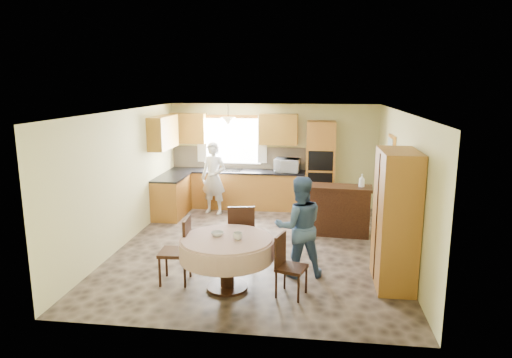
{
  "coord_description": "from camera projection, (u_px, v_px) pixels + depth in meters",
  "views": [
    {
      "loc": [
        1.01,
        -7.95,
        2.98
      ],
      "look_at": [
        -0.06,
        0.3,
        1.23
      ],
      "focal_mm": 32.0,
      "sensor_mm": 36.0,
      "label": 1
    }
  ],
  "objects": [
    {
      "name": "counter_left",
      "position": [
        171.0,
        177.0,
        10.29
      ],
      "size": [
        0.64,
        1.2,
        0.04
      ],
      "primitive_type": "cube",
      "color": "black",
      "rests_on": "base_cab_left"
    },
    {
      "name": "chair_back",
      "position": [
        241.0,
        232.0,
        7.48
      ],
      "size": [
        0.52,
        0.52,
        1.05
      ],
      "rotation": [
        0.0,
        0.0,
        3.31
      ],
      "color": "#361C0E",
      "rests_on": "floor"
    },
    {
      "name": "bottle_sideboard",
      "position": [
        362.0,
        182.0,
        8.91
      ],
      "size": [
        0.16,
        0.16,
        0.31
      ],
      "primitive_type": "imported",
      "rotation": [
        0.0,
        0.0,
        -0.38
      ],
      "color": "silver",
      "rests_on": "sideboard"
    },
    {
      "name": "backsplash",
      "position": [
        238.0,
        158.0,
        11.22
      ],
      "size": [
        3.3,
        0.02,
        0.55
      ],
      "primitive_type": "cube",
      "color": "tan",
      "rests_on": "wall_back"
    },
    {
      "name": "wall_right",
      "position": [
        401.0,
        185.0,
        7.88
      ],
      "size": [
        0.02,
        6.0,
        2.5
      ],
      "primitive_type": "cube",
      "color": "#D7D28A",
      "rests_on": "floor"
    },
    {
      "name": "window",
      "position": [
        232.0,
        141.0,
        11.14
      ],
      "size": [
        1.4,
        0.03,
        1.1
      ],
      "primitive_type": "cube",
      "color": "white",
      "rests_on": "wall_back"
    },
    {
      "name": "base_cab_back",
      "position": [
        237.0,
        190.0,
        11.09
      ],
      "size": [
        3.3,
        0.6,
        0.88
      ],
      "primitive_type": "cube",
      "color": "#BB7C31",
      "rests_on": "floor"
    },
    {
      "name": "person_sink",
      "position": [
        214.0,
        178.0,
        10.51
      ],
      "size": [
        0.69,
        0.54,
        1.67
      ],
      "primitive_type": "imported",
      "rotation": [
        0.0,
        0.0,
        -0.26
      ],
      "color": "silver",
      "rests_on": "floor"
    },
    {
      "name": "wall_back",
      "position": [
        273.0,
        156.0,
        11.11
      ],
      "size": [
        5.0,
        0.02,
        2.5
      ],
      "primitive_type": "cube",
      "color": "#D7D28A",
      "rests_on": "floor"
    },
    {
      "name": "wall_cab_right",
      "position": [
        279.0,
        129.0,
        10.79
      ],
      "size": [
        0.9,
        0.33,
        0.72
      ],
      "primitive_type": "cube",
      "color": "gold",
      "rests_on": "wall_back"
    },
    {
      "name": "wall_left",
      "position": [
        125.0,
        178.0,
        8.51
      ],
      "size": [
        0.02,
        6.0,
        2.5
      ],
      "primitive_type": "cube",
      "color": "#D7D28A",
      "rests_on": "floor"
    },
    {
      "name": "dining_table",
      "position": [
        227.0,
        249.0,
        6.63
      ],
      "size": [
        1.38,
        1.38,
        0.79
      ],
      "color": "#361C0E",
      "rests_on": "floor"
    },
    {
      "name": "sideboard",
      "position": [
        337.0,
        212.0,
        9.1
      ],
      "size": [
        1.34,
        0.64,
        0.93
      ],
      "primitive_type": "cube",
      "rotation": [
        0.0,
        0.0,
        -0.08
      ],
      "color": "#361C0E",
      "rests_on": "floor"
    },
    {
      "name": "person_dining",
      "position": [
        299.0,
        227.0,
        7.07
      ],
      "size": [
        0.9,
        0.78,
        1.59
      ],
      "primitive_type": "imported",
      "rotation": [
        0.0,
        0.0,
        3.39
      ],
      "color": "#3E5D89",
      "rests_on": "floor"
    },
    {
      "name": "chair_right",
      "position": [
        287.0,
        262.0,
        6.46
      ],
      "size": [
        0.49,
        0.49,
        0.9
      ],
      "rotation": [
        0.0,
        0.0,
        1.27
      ],
      "color": "#361C0E",
      "rests_on": "floor"
    },
    {
      "name": "cupboard",
      "position": [
        396.0,
        219.0,
        6.72
      ],
      "size": [
        0.53,
        1.07,
        2.04
      ],
      "primitive_type": "cube",
      "color": "#BB7C31",
      "rests_on": "floor"
    },
    {
      "name": "wall_front",
      "position": [
        225.0,
        235.0,
        5.28
      ],
      "size": [
        5.0,
        0.02,
        2.5
      ],
      "primitive_type": "cube",
      "color": "#D7D28A",
      "rests_on": "floor"
    },
    {
      "name": "pendant",
      "position": [
        228.0,
        121.0,
        10.57
      ],
      "size": [
        0.36,
        0.36,
        0.18
      ],
      "primitive_type": "cone",
      "rotation": [
        3.14,
        0.0,
        0.0
      ],
      "color": "beige",
      "rests_on": "ceiling"
    },
    {
      "name": "oven_upper",
      "position": [
        321.0,
        161.0,
        10.36
      ],
      "size": [
        0.56,
        0.01,
        0.45
      ],
      "primitive_type": "cube",
      "color": "black",
      "rests_on": "oven_tower"
    },
    {
      "name": "curtain_right",
      "position": [
        262.0,
        139.0,
        10.99
      ],
      "size": [
        0.22,
        0.02,
        1.15
      ],
      "primitive_type": "cube",
      "color": "white",
      "rests_on": "wall_back"
    },
    {
      "name": "cup_table",
      "position": [
        238.0,
        236.0,
        6.5
      ],
      "size": [
        0.18,
        0.18,
        0.11
      ],
      "primitive_type": "imported",
      "rotation": [
        0.0,
        0.0,
        0.33
      ],
      "color": "#B2B2B2",
      "rests_on": "dining_table"
    },
    {
      "name": "wall_cab_side",
      "position": [
        163.0,
        132.0,
        10.1
      ],
      "size": [
        0.33,
        1.2,
        0.72
      ],
      "primitive_type": "cube",
      "color": "gold",
      "rests_on": "wall_left"
    },
    {
      "name": "microwave",
      "position": [
        287.0,
        165.0,
        10.75
      ],
      "size": [
        0.62,
        0.45,
        0.32
      ],
      "primitive_type": "imported",
      "rotation": [
        0.0,
        0.0,
        -0.11
      ],
      "color": "silver",
      "rests_on": "counter_back"
    },
    {
      "name": "chair_left",
      "position": [
        180.0,
        247.0,
        6.87
      ],
      "size": [
        0.46,
        0.46,
        1.02
      ],
      "rotation": [
        0.0,
        0.0,
        -1.51
      ],
      "color": "#361C0E",
      "rests_on": "floor"
    },
    {
      "name": "oven_lower",
      "position": [
        320.0,
        182.0,
        10.46
      ],
      "size": [
        0.56,
        0.01,
        0.45
      ],
      "primitive_type": "cube",
      "color": "black",
      "rests_on": "oven_tower"
    },
    {
      "name": "bowl_table",
      "position": [
        217.0,
        234.0,
        6.67
      ],
      "size": [
        0.2,
        0.2,
        0.06
      ],
      "primitive_type": "imported",
      "rotation": [
        0.0,
        0.0,
        -0.08
      ],
      "color": "#B2B2B2",
      "rests_on": "dining_table"
    },
    {
      "name": "ceiling",
      "position": [
        257.0,
        111.0,
        7.94
      ],
      "size": [
        5.0,
        6.0,
        0.01
      ],
      "primitive_type": "cube",
      "color": "white",
      "rests_on": "wall_back"
    },
    {
      "name": "wall_cab_left",
      "position": [
        188.0,
        128.0,
        11.07
      ],
      "size": [
        0.85,
        0.33,
        0.72
      ],
      "primitive_type": "cube",
      "color": "gold",
      "rests_on": "wall_back"
    },
    {
      "name": "counter_back",
      "position": [
        236.0,
        171.0,
        10.99
      ],
      "size": [
        3.3,
        0.64,
        0.04
      ],
      "primitive_type": "cube",
      "color": "black",
      "rests_on": "base_cab_back"
    },
    {
      "name": "base_cab_left",
      "position": [
        172.0,
        197.0,
        10.39
      ],
      "size": [
        0.6,
        1.2,
        0.88
      ],
      "primitive_type": "cube",
      "color": "#BB7C31",
      "rests_on": "floor"
    },
    {
      "name": "floor",
      "position": [
        257.0,
        247.0,
        8.45
      ],
      "size": [
        5.0,
        6.0,
        0.01
      ],
      "primitive_type": "cube",
      "color": "brown",
      "rests_on": "ground"
    },
    {
      "name": "curtain_left",
      "position": [
        202.0,
        139.0,
        11.18
      ],
      "size": [
        0.22,
        0.02,
        1.15
      ],
      "primitive_type": "cube",
      "color": "white",
      "rests_on": "wall_back"
    },
    {
      "name": "framed_picture",
      "position": [
        391.0,
        149.0,
        8.73
      ],
      "size": [
        0.06,
        0.62,
        0.51
      ],
      "color": "gold",
      "rests_on": "wall_right"
    },
    {
      "name": "oven_tower",
      "position": [
        320.0,
        167.0,
        10.7
      ],
      "size": [
        0.66,
        0.62,
        2.12
      ],
      "primitive_type": "cube",
      "color": "#BB7C31",
      "rests_on": "floor"
    },
    {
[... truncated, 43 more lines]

